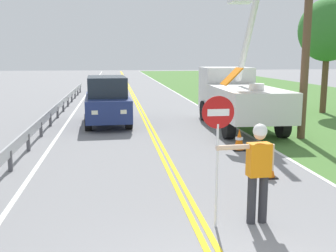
% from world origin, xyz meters
% --- Properties ---
extents(grass_verge_right, '(16.00, 110.00, 0.01)m').
position_xyz_m(grass_verge_right, '(11.60, 20.00, 0.00)').
color(grass_verge_right, '#477533').
rests_on(grass_verge_right, ground).
extents(centerline_yellow_left, '(0.11, 110.00, 0.01)m').
position_xyz_m(centerline_yellow_left, '(-0.09, 20.00, 0.01)').
color(centerline_yellow_left, yellow).
rests_on(centerline_yellow_left, ground).
extents(centerline_yellow_right, '(0.11, 110.00, 0.01)m').
position_xyz_m(centerline_yellow_right, '(0.09, 20.00, 0.01)').
color(centerline_yellow_right, yellow).
rests_on(centerline_yellow_right, ground).
extents(edge_line_right, '(0.12, 110.00, 0.01)m').
position_xyz_m(edge_line_right, '(3.60, 20.00, 0.01)').
color(edge_line_right, silver).
rests_on(edge_line_right, ground).
extents(edge_line_left, '(0.12, 110.00, 0.01)m').
position_xyz_m(edge_line_left, '(-3.60, 20.00, 0.01)').
color(edge_line_left, silver).
rests_on(edge_line_left, ground).
extents(flagger_worker, '(1.09, 0.27, 1.83)m').
position_xyz_m(flagger_worker, '(1.04, 2.50, 1.05)').
color(flagger_worker, '#2D2D33').
rests_on(flagger_worker, ground).
extents(stop_sign_paddle, '(0.56, 0.04, 2.33)m').
position_xyz_m(stop_sign_paddle, '(0.28, 2.45, 1.71)').
color(stop_sign_paddle, silver).
rests_on(stop_sign_paddle, ground).
extents(utility_bucket_truck, '(2.81, 6.86, 5.91)m').
position_xyz_m(utility_bucket_truck, '(3.73, 12.27, 1.43)').
color(utility_bucket_truck, silver).
rests_on(utility_bucket_truck, ground).
extents(oncoming_suv_nearest, '(2.08, 4.68, 2.10)m').
position_xyz_m(oncoming_suv_nearest, '(-1.76, 13.59, 1.06)').
color(oncoming_suv_nearest, navy).
rests_on(oncoming_suv_nearest, ground).
extents(utility_pole_near, '(1.80, 0.28, 7.80)m').
position_xyz_m(utility_pole_near, '(5.32, 9.50, 4.08)').
color(utility_pole_near, brown).
rests_on(utility_pole_near, ground).
extents(traffic_cone_lead, '(0.40, 0.40, 0.70)m').
position_xyz_m(traffic_cone_lead, '(2.30, 5.09, 0.34)').
color(traffic_cone_lead, orange).
rests_on(traffic_cone_lead, ground).
extents(traffic_cone_mid, '(0.40, 0.40, 0.70)m').
position_xyz_m(traffic_cone_mid, '(2.48, 8.00, 0.34)').
color(traffic_cone_mid, orange).
rests_on(traffic_cone_mid, ground).
extents(guardrail_left_shoulder, '(0.10, 32.00, 0.71)m').
position_xyz_m(guardrail_left_shoulder, '(-4.20, 14.50, 0.52)').
color(guardrail_left_shoulder, '#9EA0A3').
rests_on(guardrail_left_shoulder, ground).
extents(roadside_tree_verge, '(3.00, 3.00, 5.90)m').
position_xyz_m(roadside_tree_verge, '(9.55, 15.65, 4.27)').
color(roadside_tree_verge, brown).
rests_on(roadside_tree_verge, ground).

